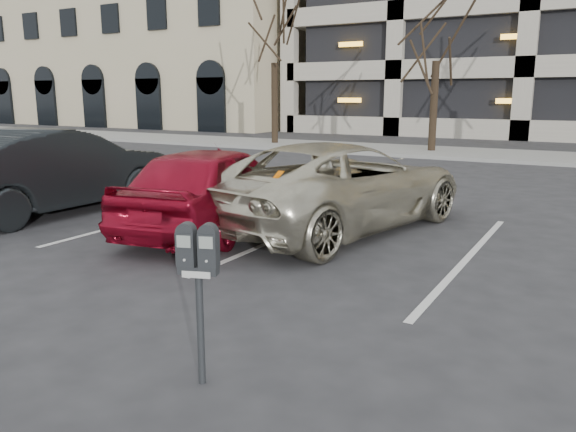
% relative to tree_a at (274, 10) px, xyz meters
% --- Properties ---
extents(ground, '(140.00, 140.00, 0.00)m').
position_rel_tree_a_xyz_m(ground, '(10.00, -16.00, -5.68)').
color(ground, '#28282B').
rests_on(ground, ground).
extents(sidewalk, '(80.00, 4.00, 0.12)m').
position_rel_tree_a_xyz_m(sidewalk, '(10.00, 0.00, -5.62)').
color(sidewalk, gray).
rests_on(sidewalk, ground).
extents(stall_lines, '(16.90, 5.20, 0.00)m').
position_rel_tree_a_xyz_m(stall_lines, '(8.60, -13.70, -5.67)').
color(stall_lines, silver).
rests_on(stall_lines, ground).
extents(office_building, '(26.00, 16.20, 15.00)m').
position_rel_tree_a_xyz_m(office_building, '(-18.00, 13.92, 1.81)').
color(office_building, tan).
rests_on(office_building, ground).
extents(tree_a, '(3.46, 3.46, 7.86)m').
position_rel_tree_a_xyz_m(tree_a, '(0.00, 0.00, 0.00)').
color(tree_a, black).
rests_on(tree_a, ground).
extents(tree_b, '(3.35, 3.35, 7.61)m').
position_rel_tree_a_xyz_m(tree_b, '(7.00, 0.00, -0.18)').
color(tree_b, black).
rests_on(tree_b, ground).
extents(parking_meter, '(0.34, 0.22, 1.25)m').
position_rel_tree_a_xyz_m(parking_meter, '(10.38, -18.22, -4.72)').
color(parking_meter, black).
rests_on(parking_meter, ground).
extents(suv_silver, '(3.41, 5.57, 1.45)m').
position_rel_tree_a_xyz_m(suv_silver, '(9.07, -12.91, -4.96)').
color(suv_silver, beige).
rests_on(suv_silver, ground).
extents(car_red, '(2.40, 4.44, 1.43)m').
position_rel_tree_a_xyz_m(car_red, '(7.37, -14.08, -4.96)').
color(car_red, maroon).
rests_on(car_red, ground).
extents(car_dark, '(1.80, 4.88, 1.59)m').
position_rel_tree_a_xyz_m(car_dark, '(3.86, -14.41, -4.88)').
color(car_dark, black).
rests_on(car_dark, ground).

